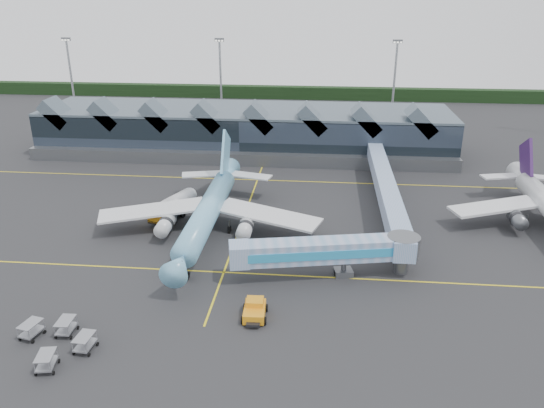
# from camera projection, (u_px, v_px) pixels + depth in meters

# --- Properties ---
(ground) EXTENTS (260.00, 260.00, 0.00)m
(ground) POSITION_uv_depth(u_px,v_px,m) (234.00, 245.00, 76.22)
(ground) COLOR #262729
(ground) RESTS_ON ground
(taxi_stripes) EXTENTS (120.00, 60.00, 0.01)m
(taxi_stripes) POSITION_uv_depth(u_px,v_px,m) (244.00, 217.00, 85.43)
(taxi_stripes) COLOR yellow
(taxi_stripes) RESTS_ON ground
(tree_line_far) EXTENTS (260.00, 4.00, 4.00)m
(tree_line_far) POSITION_uv_depth(u_px,v_px,m) (287.00, 92.00, 176.85)
(tree_line_far) COLOR black
(tree_line_far) RESTS_ON ground
(terminal) EXTENTS (90.00, 22.25, 12.52)m
(terminal) POSITION_uv_depth(u_px,v_px,m) (245.00, 130.00, 118.47)
(terminal) COLOR black
(terminal) RESTS_ON ground
(light_masts) EXTENTS (132.40, 42.56, 22.45)m
(light_masts) POSITION_uv_depth(u_px,v_px,m) (361.00, 86.00, 127.52)
(light_masts) COLOR #93979B
(light_masts) RESTS_ON ground
(main_airliner) EXTENTS (34.15, 39.13, 12.61)m
(main_airliner) POSITION_uv_depth(u_px,v_px,m) (209.00, 209.00, 79.15)
(main_airliner) COLOR #6AB3D8
(main_airliner) RESTS_ON ground
(jet_bridge) EXTENTS (24.04, 8.01, 5.28)m
(jet_bridge) POSITION_uv_depth(u_px,v_px,m) (336.00, 251.00, 66.64)
(jet_bridge) COLOR #79A0CA
(jet_bridge) RESTS_ON ground
(fuel_truck) EXTENTS (6.10, 10.36, 3.54)m
(fuel_truck) POSITION_uv_depth(u_px,v_px,m) (175.00, 205.00, 85.06)
(fuel_truck) COLOR black
(fuel_truck) RESTS_ON ground
(pushback_tug) EXTENTS (2.92, 4.45, 1.92)m
(pushback_tug) POSITION_uv_depth(u_px,v_px,m) (255.00, 310.00, 59.20)
(pushback_tug) COLOR orange
(pushback_tug) RESTS_ON ground
(baggage_carts) EXTENTS (8.58, 8.21, 1.71)m
(baggage_carts) POSITION_uv_depth(u_px,v_px,m) (57.00, 339.00, 54.18)
(baggage_carts) COLOR #95979D
(baggage_carts) RESTS_ON ground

